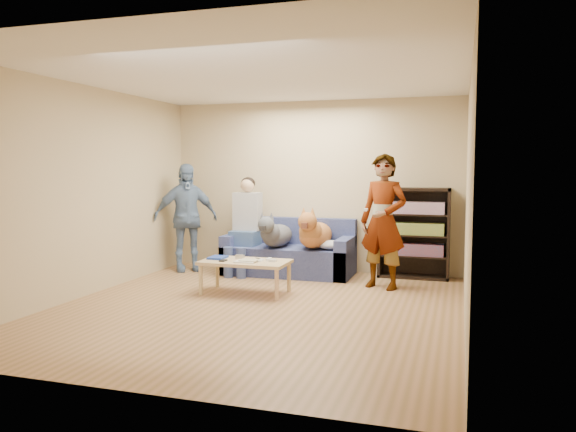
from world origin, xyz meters
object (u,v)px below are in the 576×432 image
(person_standing_right, at_px, (383,222))
(camera_silver, at_px, (240,257))
(person_seated, at_px, (245,222))
(dog_gray, at_px, (275,234))
(person_standing_left, at_px, (186,217))
(sofa, at_px, (290,255))
(notebook_blue, at_px, (218,257))
(coffee_table, at_px, (245,264))
(dog_tan, at_px, (314,233))
(bookshelf, at_px, (414,231))

(person_standing_right, xyz_separation_m, camera_silver, (-1.74, -0.71, -0.44))
(person_seated, height_order, dog_gray, person_seated)
(person_standing_left, bearing_deg, sofa, -29.79)
(notebook_blue, xyz_separation_m, sofa, (0.55, 1.38, -0.15))
(coffee_table, bearing_deg, sofa, 84.11)
(sofa, relative_size, coffee_table, 1.73)
(sofa, height_order, dog_tan, dog_tan)
(person_seated, bearing_deg, person_standing_right, -12.71)
(bookshelf, bearing_deg, camera_silver, -143.17)
(person_standing_left, height_order, person_seated, person_standing_left)
(coffee_table, bearing_deg, person_standing_left, 140.33)
(person_standing_right, height_order, coffee_table, person_standing_right)
(bookshelf, bearing_deg, dog_tan, -162.14)
(person_seated, distance_m, dog_gray, 0.56)
(dog_gray, relative_size, dog_tan, 1.05)
(sofa, distance_m, bookshelf, 1.86)
(dog_tan, bearing_deg, person_standing_right, -21.05)
(person_standing_right, relative_size, person_seated, 1.20)
(person_seated, bearing_deg, coffee_table, -68.52)
(sofa, distance_m, person_seated, 0.84)
(notebook_blue, distance_m, sofa, 1.50)
(coffee_table, distance_m, bookshelf, 2.58)
(notebook_blue, bearing_deg, person_standing_right, 21.08)
(notebook_blue, height_order, bookshelf, bookshelf)
(person_standing_right, xyz_separation_m, person_standing_left, (-3.07, 0.38, -0.06))
(person_seated, distance_m, bookshelf, 2.49)
(dog_gray, bearing_deg, notebook_blue, -109.76)
(person_standing_right, relative_size, sofa, 0.93)
(person_standing_left, height_order, notebook_blue, person_standing_left)
(person_standing_right, relative_size, notebook_blue, 6.80)
(notebook_blue, bearing_deg, dog_tan, 50.27)
(person_standing_left, bearing_deg, camera_silver, -77.08)
(person_standing_left, height_order, dog_gray, person_standing_left)
(person_standing_right, xyz_separation_m, coffee_table, (-1.62, -0.83, -0.51))
(camera_silver, distance_m, sofa, 1.35)
(coffee_table, bearing_deg, camera_silver, 135.00)
(sofa, distance_m, coffee_table, 1.45)
(person_standing_left, relative_size, notebook_blue, 6.35)
(person_standing_left, relative_size, dog_tan, 1.40)
(person_seated, xyz_separation_m, bookshelf, (2.46, 0.36, -0.09))
(camera_silver, bearing_deg, dog_tan, 57.76)
(coffee_table, bearing_deg, dog_gray, 89.75)
(sofa, height_order, person_seated, person_seated)
(sofa, bearing_deg, dog_gray, -119.05)
(person_standing_right, height_order, dog_tan, person_standing_right)
(bookshelf, bearing_deg, sofa, -172.60)
(notebook_blue, height_order, sofa, sofa)
(notebook_blue, bearing_deg, bookshelf, 34.58)
(person_standing_right, distance_m, notebook_blue, 2.21)
(bookshelf, bearing_deg, person_standing_left, -172.25)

